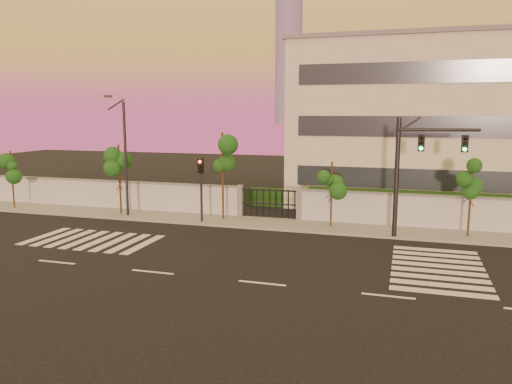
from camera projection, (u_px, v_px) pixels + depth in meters
ground at (262, 283)px, 20.40m from camera, size 120.00×120.00×0.00m
sidewalk at (310, 226)px, 30.31m from camera, size 60.00×3.00×0.15m
perimeter_wall at (317, 206)px, 31.54m from camera, size 60.00×0.36×2.20m
hedge_row at (339, 203)px, 33.86m from camera, size 41.00×4.25×1.80m
institutional_building at (458, 123)px, 37.62m from camera, size 24.40×12.40×12.25m
distant_skyscraper at (289, 18)px, 293.88m from camera, size 16.00×16.00×118.00m
road_markings at (253, 255)px, 24.40m from camera, size 57.00×7.62×0.02m
street_tree_a at (12, 166)px, 35.45m from camera, size 1.40×1.12×4.24m
street_tree_b at (119, 164)px, 33.27m from camera, size 1.64×1.30×4.80m
street_tree_c at (223, 156)px, 31.45m from camera, size 1.62×1.29×5.70m
street_tree_d at (332, 180)px, 29.49m from camera, size 1.33×1.06×4.04m
street_tree_e at (472, 182)px, 27.11m from camera, size 1.53×1.22×4.33m
traffic_signal_main at (413, 163)px, 26.73m from camera, size 4.21×0.72×6.67m
traffic_signal_secondary at (201, 182)px, 30.92m from camera, size 0.33×0.33×4.21m
streetlight_west at (124, 153)px, 32.47m from camera, size 0.48×1.92×7.97m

